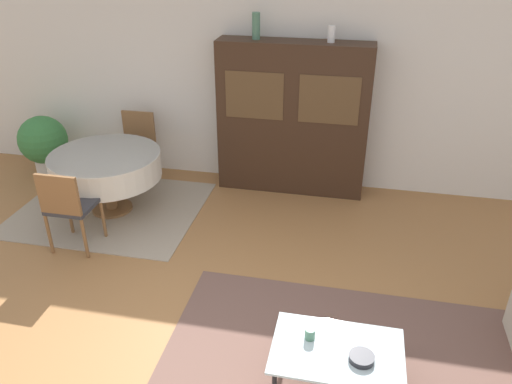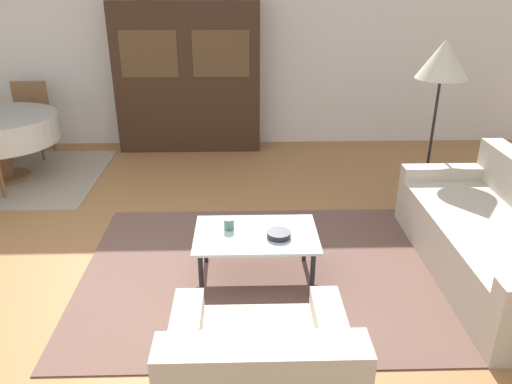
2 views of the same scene
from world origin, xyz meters
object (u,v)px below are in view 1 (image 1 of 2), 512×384
object	(u,v)px
coffee_table	(337,354)
vase_tall	(256,26)
display_cabinet	(293,119)
dining_chair_near	(68,205)
dining_table	(106,166)
potted_plant	(43,142)
vase_short	(331,34)
cup	(310,334)
bowl	(362,358)
dining_chair_far	(137,142)

from	to	relation	value
coffee_table	vase_tall	world-z (taller)	vase_tall
display_cabinet	dining_chair_near	distance (m)	2.82
dining_table	potted_plant	distance (m)	1.52
display_cabinet	potted_plant	distance (m)	3.40
coffee_table	dining_table	xyz separation A→B (m)	(-2.83, 2.16, 0.23)
dining_chair_near	vase_short	distance (m)	3.42
coffee_table	potted_plant	size ratio (longest dim) A/B	1.11
vase_short	potted_plant	world-z (taller)	vase_short
cup	vase_tall	xyz separation A→B (m)	(-1.05, 3.13, 1.60)
dining_chair_near	vase_tall	distance (m)	2.89
coffee_table	bowl	xyz separation A→B (m)	(0.17, -0.06, 0.06)
dining_chair_near	bowl	size ratio (longest dim) A/B	5.22
cup	bowl	distance (m)	0.40
cup	bowl	world-z (taller)	cup
display_cabinet	cup	distance (m)	3.23
dining_chair_near	dining_chair_far	distance (m)	1.71
dining_chair_far	vase_short	distance (m)	2.85
coffee_table	potted_plant	xyz separation A→B (m)	(-4.15, 2.91, 0.11)
dining_table	bowl	size ratio (longest dim) A/B	7.25
dining_chair_far	potted_plant	bearing A→B (deg)	4.58
bowl	potted_plant	world-z (taller)	potted_plant
dining_chair_far	bowl	xyz separation A→B (m)	(3.00, -3.08, -0.12)
bowl	dining_table	bearing A→B (deg)	143.49
dining_chair_far	vase_tall	bearing A→B (deg)	-173.06
display_cabinet	vase_short	size ratio (longest dim) A/B	10.30
bowl	vase_short	world-z (taller)	vase_short
coffee_table	vase_short	world-z (taller)	vase_short
vase_tall	potted_plant	xyz separation A→B (m)	(-2.89, -0.30, -1.57)
dining_chair_far	vase_tall	distance (m)	2.19
dining_table	cup	world-z (taller)	dining_table
dining_chair_far	potted_plant	world-z (taller)	dining_chair_far
display_cabinet	dining_chair_far	world-z (taller)	display_cabinet
display_cabinet	dining_chair_near	bearing A→B (deg)	-136.98
cup	coffee_table	bearing A→B (deg)	-19.82
dining_chair_far	vase_short	size ratio (longest dim) A/B	5.00
dining_chair_far	bowl	distance (m)	4.30
dining_table	dining_chair_far	size ratio (longest dim) A/B	1.39
dining_table	dining_chair_near	bearing A→B (deg)	-90.00
dining_chair_far	bowl	bearing A→B (deg)	134.29
display_cabinet	cup	xyz separation A→B (m)	(0.59, -3.13, -0.50)
dining_chair_near	vase_short	bearing A→B (deg)	37.88
dining_chair_near	display_cabinet	bearing A→B (deg)	43.02
dining_table	bowl	world-z (taller)	dining_table
dining_table	dining_chair_far	distance (m)	0.86
dining_table	vase_tall	bearing A→B (deg)	33.62
dining_chair_far	cup	bearing A→B (deg)	131.78
display_cabinet	cup	world-z (taller)	display_cabinet
cup	potted_plant	bearing A→B (deg)	144.26
coffee_table	display_cabinet	distance (m)	3.35
potted_plant	cup	bearing A→B (deg)	-35.74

